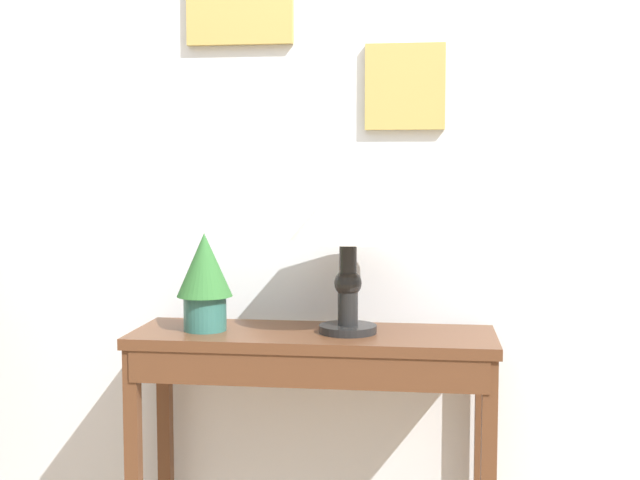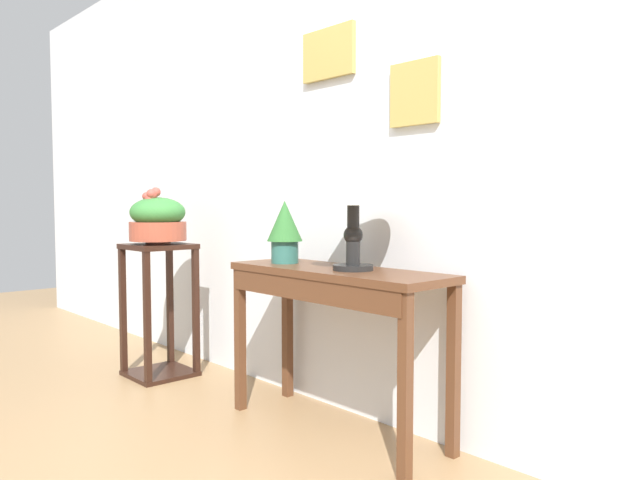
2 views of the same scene
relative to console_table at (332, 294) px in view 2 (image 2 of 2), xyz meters
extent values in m
cube|color=silver|center=(0.14, 0.30, 0.75)|extent=(9.00, 0.10, 2.80)
cube|color=tan|center=(-0.28, 0.24, 1.19)|extent=(0.37, 0.02, 0.26)
cube|color=#5AAB89|center=(-0.28, 0.23, 1.19)|extent=(0.29, 0.01, 0.21)
cube|color=tan|center=(0.28, 0.24, 0.91)|extent=(0.27, 0.02, 0.28)
cube|color=gray|center=(0.28, 0.23, 0.91)|extent=(0.21, 0.01, 0.23)
cube|color=#56331E|center=(0.00, 0.02, 0.10)|extent=(1.16, 0.38, 0.03)
cube|color=#56331E|center=(0.00, -0.15, 0.03)|extent=(1.09, 0.03, 0.10)
cube|color=#56331E|center=(-0.55, -0.14, -0.28)|extent=(0.04, 0.04, 0.74)
cube|color=#56331E|center=(0.55, -0.14, -0.28)|extent=(0.05, 0.04, 0.74)
cube|color=#56331E|center=(-0.55, 0.18, -0.28)|extent=(0.04, 0.04, 0.74)
cube|color=#56331E|center=(0.55, 0.18, -0.28)|extent=(0.05, 0.04, 0.74)
cylinder|color=black|center=(0.11, 0.02, 0.13)|extent=(0.18, 0.18, 0.02)
cylinder|color=black|center=(0.11, 0.02, 0.21)|extent=(0.06, 0.06, 0.13)
sphere|color=black|center=(0.11, 0.02, 0.28)|extent=(0.09, 0.09, 0.09)
cylinder|color=black|center=(0.11, 0.02, 0.35)|extent=(0.06, 0.06, 0.13)
cone|color=beige|center=(0.11, 0.02, 0.52)|extent=(0.38, 0.38, 0.22)
cylinder|color=#2D665B|center=(-0.35, 0.00, 0.18)|extent=(0.14, 0.14, 0.11)
cone|color=#2D662D|center=(-0.35, 0.00, 0.33)|extent=(0.18, 0.18, 0.20)
cube|color=black|center=(-1.39, -0.15, 0.16)|extent=(0.37, 0.37, 0.03)
cube|color=black|center=(-1.39, -0.15, -0.64)|extent=(0.37, 0.37, 0.03)
cube|color=black|center=(-1.55, -0.31, -0.24)|extent=(0.04, 0.03, 0.76)
cube|color=black|center=(-1.23, -0.31, -0.24)|extent=(0.04, 0.03, 0.76)
cube|color=black|center=(-1.55, 0.02, -0.24)|extent=(0.04, 0.04, 0.76)
cube|color=black|center=(-1.23, 0.02, -0.24)|extent=(0.04, 0.04, 0.76)
cylinder|color=#9E4733|center=(-1.39, -0.15, 0.18)|extent=(0.15, 0.15, 0.02)
cylinder|color=#9E4733|center=(-1.39, -0.15, 0.25)|extent=(0.34, 0.34, 0.12)
ellipsoid|color=#387A38|center=(-1.39, -0.15, 0.37)|extent=(0.33, 0.33, 0.18)
cylinder|color=#387A38|center=(-1.42, -0.17, 0.39)|extent=(0.06, 0.06, 0.16)
sphere|color=#B7473D|center=(-1.44, -0.19, 0.46)|extent=(0.05, 0.05, 0.05)
cylinder|color=#387A38|center=(-1.39, -0.17, 0.38)|extent=(0.01, 0.06, 0.14)
sphere|color=#B7473D|center=(-1.39, -0.19, 0.45)|extent=(0.06, 0.06, 0.06)
cylinder|color=#387A38|center=(-1.39, -0.17, 0.39)|extent=(0.03, 0.05, 0.17)
sphere|color=#B7473D|center=(-1.38, -0.19, 0.47)|extent=(0.06, 0.06, 0.06)
cylinder|color=#387A38|center=(-1.38, -0.17, 0.39)|extent=(0.03, 0.06, 0.17)
sphere|color=#B7473D|center=(-1.37, -0.20, 0.48)|extent=(0.06, 0.06, 0.06)
cylinder|color=#387A38|center=(-1.38, -0.16, 0.40)|extent=(0.03, 0.03, 0.18)
sphere|color=#B7473D|center=(-1.37, -0.17, 0.49)|extent=(0.06, 0.06, 0.06)
camera|label=1|loc=(0.35, -2.55, 0.63)|focal=46.30mm
camera|label=2|loc=(1.98, -1.91, 0.42)|focal=33.66mm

